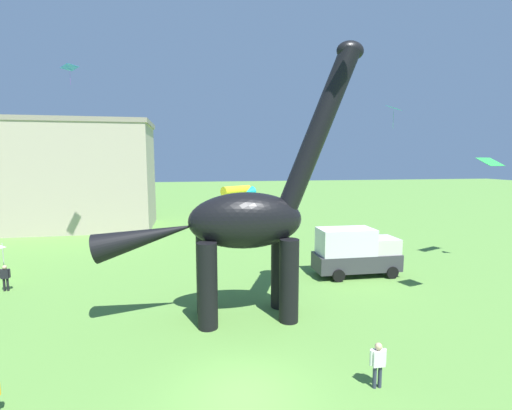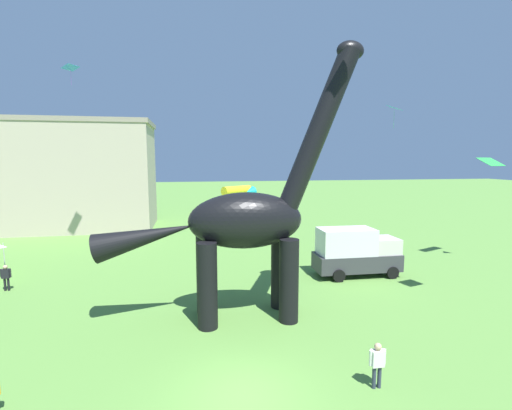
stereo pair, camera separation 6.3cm
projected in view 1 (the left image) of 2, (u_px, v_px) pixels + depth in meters
The scene contains 10 objects.
ground_plane at pixel (244, 396), 11.86m from camera, with size 240.00×240.00×0.00m, color #5B8E3D.
dinosaur_sculpture at pixel (245, 220), 17.27m from camera, with size 12.70×2.69×13.27m.
parked_box_truck at pixel (355, 251), 24.06m from camera, with size 5.63×2.37×3.20m.
person_near_flyer at pixel (378, 361), 12.17m from camera, with size 0.60×0.26×1.60m.
person_far_spectator at pixel (5, 275), 21.23m from camera, with size 0.58×0.26×1.56m.
kite_mid_left at pixel (490, 162), 18.22m from camera, with size 1.36×1.09×0.42m.
kite_near_high at pixel (394, 108), 25.21m from camera, with size 1.47×1.45×1.56m.
kite_near_low at pixel (70, 67), 28.57m from camera, with size 1.33×1.43×1.49m.
kite_mid_center at pixel (239, 191), 31.24m from camera, with size 2.93×3.07×0.87m.
background_building_block at pixel (55, 175), 39.93m from camera, with size 20.91×8.89×11.97m.
Camera 1 is at (-1.62, -10.89, 7.66)m, focal length 25.45 mm.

